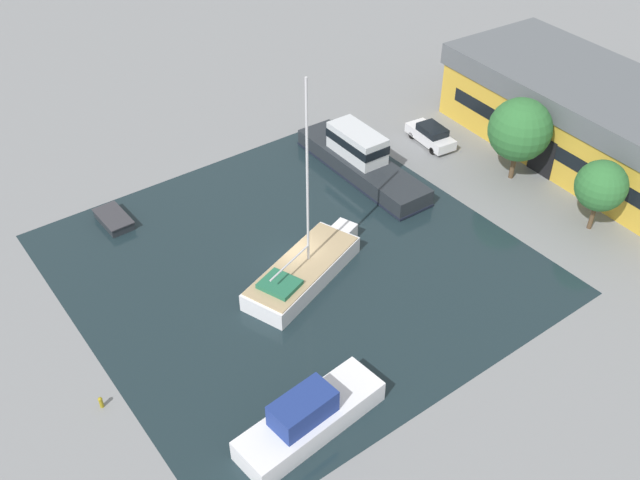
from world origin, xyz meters
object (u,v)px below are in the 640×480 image
at_px(quay_tree_near_building, 520,130).
at_px(parked_car, 431,135).
at_px(warehouse_building, 593,119).
at_px(sailboat_moored, 304,269).
at_px(motor_cruiser, 360,159).
at_px(small_dinghy, 114,219).
at_px(cabin_boat, 309,417).
at_px(quay_tree_by_water, 601,186).

relative_size(quay_tree_near_building, parked_car, 1.37).
relative_size(warehouse_building, parked_car, 5.25).
xyz_separation_m(warehouse_building, sailboat_moored, (-1.22, -27.31, -2.47)).
distance_m(parked_car, motor_cruiser, 7.55).
xyz_separation_m(parked_car, small_dinghy, (-5.43, -25.83, -0.50)).
xyz_separation_m(warehouse_building, parked_car, (-8.73, -8.96, -2.36)).
bearing_deg(warehouse_building, small_dinghy, -108.15).
relative_size(motor_cruiser, cabin_boat, 1.54).
relative_size(quay_tree_near_building, small_dinghy, 1.96).
xyz_separation_m(warehouse_building, quay_tree_by_water, (6.49, -7.94, 0.39)).
xyz_separation_m(quay_tree_by_water, small_dinghy, (-20.66, -26.85, -3.25)).
bearing_deg(cabin_boat, small_dinghy, 176.44).
bearing_deg(cabin_boat, motor_cruiser, 129.31).
relative_size(warehouse_building, cabin_boat, 2.96).
xyz_separation_m(quay_tree_by_water, sailboat_moored, (-7.71, -19.37, -2.87)).
height_order(sailboat_moored, cabin_boat, sailboat_moored).
height_order(quay_tree_by_water, sailboat_moored, sailboat_moored).
distance_m(sailboat_moored, motor_cruiser, 13.23).
relative_size(quay_tree_by_water, sailboat_moored, 0.39).
distance_m(warehouse_building, parked_car, 12.74).
xyz_separation_m(quay_tree_by_water, parked_car, (-15.23, -1.02, -2.76)).
bearing_deg(parked_car, cabin_boat, -138.87).
height_order(warehouse_building, quay_tree_by_water, warehouse_building).
distance_m(sailboat_moored, cabin_boat, 11.89).
xyz_separation_m(quay_tree_near_building, quay_tree_by_water, (7.73, -0.51, -0.64)).
relative_size(sailboat_moored, cabin_boat, 1.62).
distance_m(quay_tree_near_building, small_dinghy, 30.51).
bearing_deg(quay_tree_near_building, small_dinghy, -115.29).
relative_size(quay_tree_by_water, cabin_boat, 0.63).
relative_size(sailboat_moored, small_dinghy, 4.12).
xyz_separation_m(quay_tree_near_building, parked_car, (-7.50, -1.53, -3.40)).
relative_size(small_dinghy, cabin_boat, 0.39).
height_order(quay_tree_near_building, small_dinghy, quay_tree_near_building).
height_order(quay_tree_near_building, sailboat_moored, sailboat_moored).
relative_size(quay_tree_near_building, quay_tree_by_water, 1.23).
height_order(quay_tree_near_building, quay_tree_by_water, quay_tree_near_building).
bearing_deg(quay_tree_near_building, sailboat_moored, -89.95).
height_order(sailboat_moored, motor_cruiser, sailboat_moored).
bearing_deg(quay_tree_by_water, small_dinghy, -127.57).
distance_m(warehouse_building, cabin_boat, 35.17).
bearing_deg(parked_car, small_dinghy, 174.63).
bearing_deg(quay_tree_near_building, quay_tree_by_water, -3.78).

